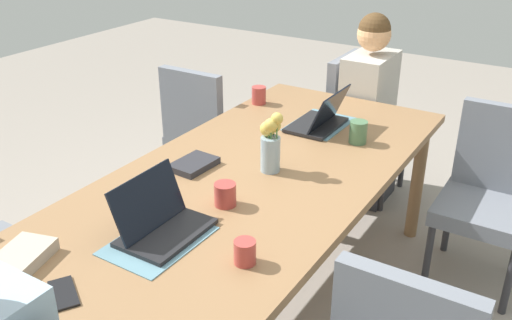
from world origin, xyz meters
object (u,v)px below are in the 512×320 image
person_head_right_left_near (366,121)px  book_blue_cover (194,164)px  laptop_head_left_left_mid (161,223)px  phone_black (63,293)px  chair_near_right_near (490,189)px  flower_vase (271,141)px  book_red_cover (23,257)px  chair_head_right_left_near (358,119)px  dining_table (256,185)px  coffee_mug_near_right (245,252)px  laptop_head_right_left_near (320,120)px  coffee_mug_centre_left (225,194)px  chair_far_right_far (204,129)px  coffee_mug_centre_right (259,95)px  coffee_mug_near_left (358,132)px

person_head_right_left_near → book_blue_cover: size_ratio=5.97×
laptop_head_left_left_mid → phone_black: laptop_head_left_left_mid is taller
chair_near_right_near → flower_vase: bearing=136.1°
person_head_right_left_near → book_red_cover: 2.32m
chair_head_right_left_near → phone_black: (-2.39, -0.03, 0.25)m
dining_table → flower_vase: size_ratio=8.22×
coffee_mug_near_right → phone_black: 0.56m
flower_vase → laptop_head_right_left_near: size_ratio=0.84×
book_blue_cover → phone_black: book_blue_cover is taller
laptop_head_right_left_near → coffee_mug_centre_left: laptop_head_right_left_near is taller
coffee_mug_centre_left → phone_black: 0.70m
chair_far_right_far → laptop_head_left_left_mid: (-1.32, -0.81, 0.29)m
book_red_cover → chair_head_right_left_near: bearing=-21.2°
person_head_right_left_near → chair_far_right_far: size_ratio=1.33×
person_head_right_left_near → coffee_mug_near_right: bearing=-170.3°
person_head_right_left_near → coffee_mug_centre_right: bearing=144.5°
dining_table → laptop_head_right_left_near: (0.58, -0.02, 0.11)m
coffee_mug_near_right → chair_far_right_far: bearing=41.2°
laptop_head_left_left_mid → coffee_mug_centre_left: bearing=-14.8°
book_blue_cover → book_red_cover: bearing=-179.9°
chair_head_right_left_near → chair_near_right_near: bearing=-120.2°
dining_table → laptop_head_left_left_mid: laptop_head_left_left_mid is taller
phone_black → dining_table: bearing=-61.5°
coffee_mug_near_right → dining_table: bearing=28.7°
coffee_mug_near_left → phone_black: bearing=168.4°
laptop_head_left_left_mid → chair_head_right_left_near: bearing=1.7°
phone_black → coffee_mug_centre_left: bearing=-67.3°
phone_black → coffee_mug_centre_right: bearing=-46.1°
chair_far_right_far → laptop_head_right_left_near: laptop_head_right_left_near is taller
phone_black → laptop_head_right_left_near: bearing=-61.0°
coffee_mug_centre_left → coffee_mug_centre_right: bearing=25.1°
chair_far_right_far → coffee_mug_centre_right: chair_far_right_far is taller
coffee_mug_near_right → coffee_mug_centre_left: 0.38m
coffee_mug_near_right → coffee_mug_centre_right: (1.31, 0.75, 0.01)m
flower_vase → coffee_mug_centre_right: bearing=34.9°
person_head_right_left_near → chair_far_right_far: person_head_right_left_near is taller
book_red_cover → laptop_head_left_left_mid: bearing=-52.7°
chair_far_right_far → coffee_mug_near_right: (-1.31, -1.15, 0.28)m
coffee_mug_centre_right → phone_black: (-1.73, -0.38, -0.04)m
coffee_mug_centre_left → person_head_right_left_near: bearing=2.1°
laptop_head_right_left_near → laptop_head_left_left_mid: bearing=178.1°
coffee_mug_centre_left → book_red_cover: size_ratio=0.45×
chair_near_right_near → laptop_head_right_left_near: bearing=108.3°
chair_far_right_far → laptop_head_left_left_mid: size_ratio=2.81×
chair_near_right_near → laptop_head_left_left_mid: bearing=149.4°
chair_head_right_left_near → coffee_mug_centre_right: (-0.66, 0.35, 0.29)m
phone_black → coffee_mug_near_right: bearing=-100.1°
laptop_head_left_left_mid → coffee_mug_centre_right: (1.32, 0.41, 0.01)m
book_red_cover → flower_vase: bearing=-35.1°
chair_head_right_left_near → chair_near_right_near: 1.06m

